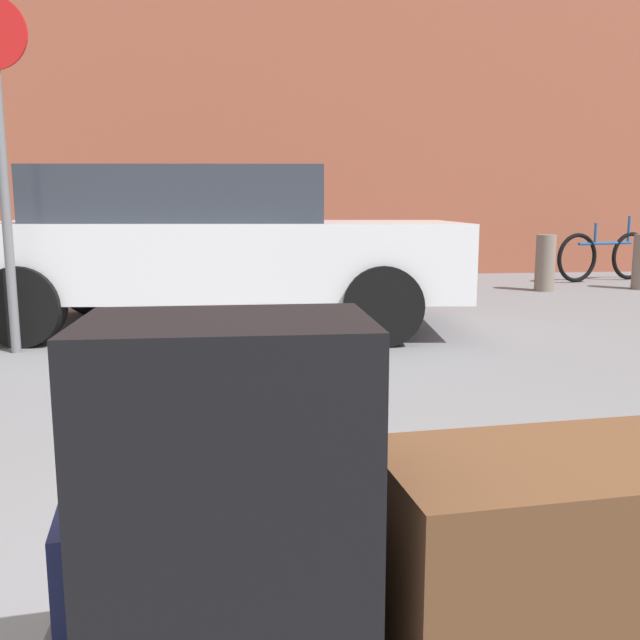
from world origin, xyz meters
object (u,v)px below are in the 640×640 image
Objects in this scene: parked_car at (210,244)px; suitcase_black_front_left at (230,518)px; bollard_kerb_near at (438,264)px; bollard_kerb_mid at (545,263)px; luggage_cart at (402,635)px; duffel_bag_brown_stacked_top at (576,553)px; bicycle_leaning at (604,256)px; suitcase_navy_rear_left at (237,529)px; no_parking_sign at (1,140)px.

suitcase_black_front_left is at bearing -88.19° from parked_car.
bollard_kerb_mid is at bearing 0.00° from bollard_kerb_near.
duffel_bag_brown_stacked_top is at bearing -33.95° from luggage_cart.
duffel_bag_brown_stacked_top is at bearing -120.47° from bicycle_leaning.
suitcase_navy_rear_left is 8.22m from bollard_kerb_mid.
suitcase_navy_rear_left is 0.14× the size of parked_car.
no_parking_sign is at bearing 112.65° from duffel_bag_brown_stacked_top.
luggage_cart is 2.06× the size of suitcase_navy_rear_left.
suitcase_black_front_left is 0.35× the size of bicycle_leaning.
suitcase_black_front_left is 0.23× the size of no_parking_sign.
luggage_cart is 0.38m from suitcase_navy_rear_left.
parked_car is 2.62× the size of bicycle_leaning.
no_parking_sign reaches higher than parked_car.
parked_car is at bearing 95.53° from luggage_cart.
suitcase_navy_rear_left is at bearing 161.80° from luggage_cart.
suitcase_navy_rear_left is 0.86× the size of bollard_kerb_near.
bicycle_leaning is 2.33× the size of bollard_kerb_mid.
suitcase_black_front_left is at bearing -123.11° from bicycle_leaning.
bollard_kerb_near is at bearing 69.95° from duffel_bag_brown_stacked_top.
suitcase_black_front_left is 0.90× the size of duffel_bag_brown_stacked_top.
luggage_cart is 0.39m from duffel_bag_brown_stacked_top.
duffel_bag_brown_stacked_top is 0.39× the size of bicycle_leaning.
suitcase_black_front_left reaches higher than luggage_cart.
no_parking_sign reaches higher than duffel_bag_brown_stacked_top.
suitcase_navy_rear_left is 0.37× the size of bicycle_leaning.
parked_car is (-0.17, 5.26, 0.12)m from suitcase_black_front_left.
suitcase_navy_rear_left is 4.47m from no_parking_sign.
suitcase_navy_rear_left is at bearing 89.46° from suitcase_black_front_left.
bollard_kerb_near is 5.42m from no_parking_sign.
suitcase_navy_rear_left is 4.95m from parked_car.
luggage_cart is 7.60m from bollard_kerb_near.
parked_car is at bearing 92.91° from suitcase_black_front_left.
bicycle_leaning reaches higher than luggage_cart.
bicycle_leaning is at bearing 20.08° from bollard_kerb_near.
suitcase_black_front_left is 0.94× the size of suitcase_navy_rear_left.
duffel_bag_brown_stacked_top is at bearing -31.97° from suitcase_navy_rear_left.
duffel_bag_brown_stacked_top is 0.90× the size of bollard_kerb_mid.
bollard_kerb_near is 0.29× the size of no_parking_sign.
suitcase_black_front_left reaches higher than bollard_kerb_mid.
no_parking_sign is (-1.45, -0.92, 0.81)m from parked_car.
bollard_kerb_near reaches higher than suitcase_navy_rear_left.
bollard_kerb_near reaches higher than duffel_bag_brown_stacked_top.
bicycle_leaning is at bearing 57.77° from luggage_cart.
suitcase_navy_rear_left is (-0.31, 0.10, 0.19)m from luggage_cart.
suitcase_black_front_left is 0.59m from duffel_bag_brown_stacked_top.
duffel_bag_brown_stacked_top is (0.25, -0.17, 0.24)m from luggage_cart.
no_parking_sign is at bearing -151.46° from bollard_kerb_mid.
bollard_kerb_near is at bearing 63.44° from suitcase_navy_rear_left.
luggage_cart is 1.77× the size of bollard_kerb_mid.
no_parking_sign is at bearing 105.77° from suitcase_navy_rear_left.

